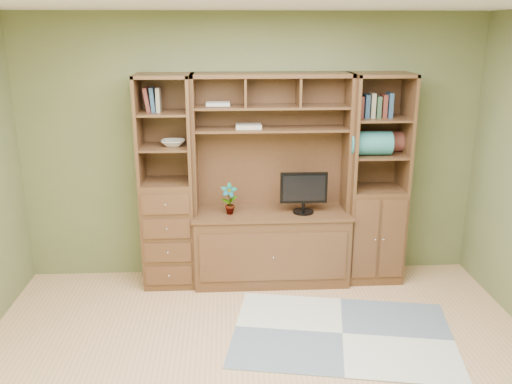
{
  "coord_description": "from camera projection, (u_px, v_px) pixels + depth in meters",
  "views": [
    {
      "loc": [
        -0.25,
        -3.23,
        2.46
      ],
      "look_at": [
        -0.0,
        1.2,
        1.1
      ],
      "focal_mm": 38.0,
      "sensor_mm": 36.0,
      "label": 1
    }
  ],
  "objects": [
    {
      "name": "room",
      "position": [
        267.0,
        217.0,
        3.43
      ],
      "size": [
        4.6,
        4.1,
        2.64
      ],
      "color": "tan",
      "rests_on": "ground"
    },
    {
      "name": "center_hutch",
      "position": [
        272.0,
        183.0,
        5.18
      ],
      "size": [
        1.54,
        0.53,
        2.05
      ],
      "primitive_type": "cube",
      "color": "#50321C",
      "rests_on": "ground"
    },
    {
      "name": "left_tower",
      "position": [
        167.0,
        183.0,
        5.17
      ],
      "size": [
        0.5,
        0.45,
        2.05
      ],
      "primitive_type": "cube",
      "color": "#50321C",
      "rests_on": "ground"
    },
    {
      "name": "right_tower",
      "position": [
        376.0,
        180.0,
        5.27
      ],
      "size": [
        0.55,
        0.45,
        2.05
      ],
      "primitive_type": "cube",
      "color": "#50321C",
      "rests_on": "ground"
    },
    {
      "name": "rug",
      "position": [
        342.0,
        334.0,
        4.51
      ],
      "size": [
        1.99,
        1.51,
        0.01
      ],
      "primitive_type": "cube",
      "rotation": [
        0.0,
        0.0,
        -0.18
      ],
      "color": "#A6ABAC",
      "rests_on": "ground"
    },
    {
      "name": "monitor",
      "position": [
        304.0,
        185.0,
        5.17
      ],
      "size": [
        0.45,
        0.2,
        0.55
      ],
      "primitive_type": "cube",
      "rotation": [
        0.0,
        0.0,
        -0.0
      ],
      "color": "black",
      "rests_on": "center_hutch"
    },
    {
      "name": "orchid",
      "position": [
        229.0,
        199.0,
        5.17
      ],
      "size": [
        0.16,
        0.11,
        0.3
      ],
      "primitive_type": "imported",
      "color": "#A95039",
      "rests_on": "center_hutch"
    },
    {
      "name": "magazines",
      "position": [
        249.0,
        126.0,
        5.1
      ],
      "size": [
        0.24,
        0.18,
        0.04
      ],
      "primitive_type": "cube",
      "color": "#B9B19E",
      "rests_on": "center_hutch"
    },
    {
      "name": "bowl",
      "position": [
        173.0,
        143.0,
        5.06
      ],
      "size": [
        0.22,
        0.22,
        0.05
      ],
      "primitive_type": "imported",
      "color": "beige",
      "rests_on": "left_tower"
    },
    {
      "name": "blanket_teal",
      "position": [
        370.0,
        143.0,
        5.11
      ],
      "size": [
        0.39,
        0.23,
        0.23
      ],
      "primitive_type": "cube",
      "color": "#2C7575",
      "rests_on": "right_tower"
    },
    {
      "name": "blanket_red",
      "position": [
        390.0,
        142.0,
        5.25
      ],
      "size": [
        0.36,
        0.2,
        0.2
      ],
      "primitive_type": "cube",
      "color": "brown",
      "rests_on": "right_tower"
    }
  ]
}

